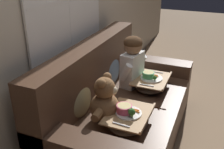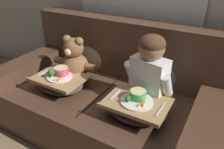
{
  "view_description": "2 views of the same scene",
  "coord_description": "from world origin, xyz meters",
  "px_view_note": "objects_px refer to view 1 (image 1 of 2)",
  "views": [
    {
      "loc": [
        -2.09,
        -0.72,
        1.71
      ],
      "look_at": [
        -0.11,
        0.11,
        0.73
      ],
      "focal_mm": 42.0,
      "sensor_mm": 36.0,
      "label": 1
    },
    {
      "loc": [
        0.84,
        -1.33,
        1.43
      ],
      "look_at": [
        0.05,
        0.04,
        0.58
      ],
      "focal_mm": 35.0,
      "sensor_mm": 36.0,
      "label": 2
    }
  ],
  "objects_px": {
    "couch": "(118,107)",
    "lap_tray_teddy": "(128,118)",
    "throw_pillow_behind_child": "(111,66)",
    "child_figure": "(133,59)",
    "throw_pillow_behind_teddy": "(79,96)",
    "teddy_bear": "(105,102)",
    "lap_tray_child": "(151,83)"
  },
  "relations": [
    {
      "from": "throw_pillow_behind_child",
      "to": "throw_pillow_behind_teddy",
      "type": "distance_m",
      "value": 0.72
    },
    {
      "from": "couch",
      "to": "lap_tray_child",
      "type": "xyz_separation_m",
      "value": [
        0.36,
        -0.23,
        0.16
      ]
    },
    {
      "from": "lap_tray_child",
      "to": "couch",
      "type": "bearing_deg",
      "value": 147.72
    },
    {
      "from": "lap_tray_child",
      "to": "teddy_bear",
      "type": "bearing_deg",
      "value": 163.84
    },
    {
      "from": "couch",
      "to": "teddy_bear",
      "type": "bearing_deg",
      "value": -177.02
    },
    {
      "from": "lap_tray_child",
      "to": "throw_pillow_behind_child",
      "type": "bearing_deg",
      "value": 89.93
    },
    {
      "from": "throw_pillow_behind_child",
      "to": "teddy_bear",
      "type": "height_order",
      "value": "teddy_bear"
    },
    {
      "from": "couch",
      "to": "throw_pillow_behind_teddy",
      "type": "distance_m",
      "value": 0.5
    },
    {
      "from": "teddy_bear",
      "to": "lap_tray_teddy",
      "type": "bearing_deg",
      "value": -90.4
    },
    {
      "from": "throw_pillow_behind_teddy",
      "to": "teddy_bear",
      "type": "xyz_separation_m",
      "value": [
        0.0,
        -0.25,
        -0.0
      ]
    },
    {
      "from": "child_figure",
      "to": "lap_tray_child",
      "type": "bearing_deg",
      "value": -90.1
    },
    {
      "from": "couch",
      "to": "child_figure",
      "type": "height_order",
      "value": "child_figure"
    },
    {
      "from": "throw_pillow_behind_child",
      "to": "lap_tray_teddy",
      "type": "xyz_separation_m",
      "value": [
        -0.72,
        -0.46,
        -0.11
      ]
    },
    {
      "from": "couch",
      "to": "throw_pillow_behind_teddy",
      "type": "height_order",
      "value": "couch"
    },
    {
      "from": "teddy_bear",
      "to": "lap_tray_teddy",
      "type": "distance_m",
      "value": 0.23
    },
    {
      "from": "throw_pillow_behind_teddy",
      "to": "teddy_bear",
      "type": "distance_m",
      "value": 0.25
    },
    {
      "from": "lap_tray_teddy",
      "to": "throw_pillow_behind_teddy",
      "type": "bearing_deg",
      "value": 89.86
    },
    {
      "from": "child_figure",
      "to": "throw_pillow_behind_child",
      "type": "bearing_deg",
      "value": 89.96
    },
    {
      "from": "teddy_bear",
      "to": "throw_pillow_behind_teddy",
      "type": "bearing_deg",
      "value": 90.08
    },
    {
      "from": "child_figure",
      "to": "lap_tray_child",
      "type": "height_order",
      "value": "child_figure"
    },
    {
      "from": "couch",
      "to": "lap_tray_teddy",
      "type": "xyz_separation_m",
      "value": [
        -0.36,
        -0.23,
        0.16
      ]
    },
    {
      "from": "couch",
      "to": "teddy_bear",
      "type": "distance_m",
      "value": 0.45
    },
    {
      "from": "child_figure",
      "to": "teddy_bear",
      "type": "height_order",
      "value": "child_figure"
    },
    {
      "from": "couch",
      "to": "throw_pillow_behind_teddy",
      "type": "xyz_separation_m",
      "value": [
        -0.36,
        0.23,
        0.27
      ]
    },
    {
      "from": "throw_pillow_behind_child",
      "to": "child_figure",
      "type": "bearing_deg",
      "value": -90.04
    },
    {
      "from": "throw_pillow_behind_child",
      "to": "child_figure",
      "type": "distance_m",
      "value": 0.27
    },
    {
      "from": "couch",
      "to": "throw_pillow_behind_child",
      "type": "distance_m",
      "value": 0.5
    },
    {
      "from": "throw_pillow_behind_child",
      "to": "lap_tray_child",
      "type": "relative_size",
      "value": 0.86
    },
    {
      "from": "throw_pillow_behind_teddy",
      "to": "throw_pillow_behind_child",
      "type": "bearing_deg",
      "value": 0.0
    },
    {
      "from": "teddy_bear",
      "to": "lap_tray_child",
      "type": "xyz_separation_m",
      "value": [
        0.72,
        -0.21,
        -0.11
      ]
    },
    {
      "from": "lap_tray_teddy",
      "to": "teddy_bear",
      "type": "bearing_deg",
      "value": 89.6
    },
    {
      "from": "throw_pillow_behind_child",
      "to": "throw_pillow_behind_teddy",
      "type": "xyz_separation_m",
      "value": [
        -0.72,
        0.0,
        0.0
      ]
    }
  ]
}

